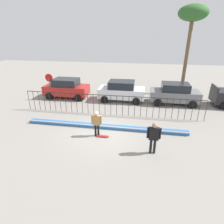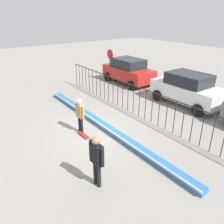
% 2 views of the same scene
% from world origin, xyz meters
% --- Properties ---
extents(ground_plane, '(60.00, 60.00, 0.00)m').
position_xyz_m(ground_plane, '(0.00, 0.00, 0.00)').
color(ground_plane, gray).
extents(bowl_coping_ledge, '(11.00, 0.40, 0.27)m').
position_xyz_m(bowl_coping_ledge, '(0.00, 0.63, 0.12)').
color(bowl_coping_ledge, '#2D6BB7').
rests_on(bowl_coping_ledge, ground).
extents(perimeter_fence, '(14.04, 0.04, 1.62)m').
position_xyz_m(perimeter_fence, '(0.00, 2.93, 1.01)').
color(perimeter_fence, black).
rests_on(perimeter_fence, ground).
extents(skateboarder, '(0.67, 0.25, 1.66)m').
position_xyz_m(skateboarder, '(-0.29, -0.45, 1.00)').
color(skateboarder, black).
rests_on(skateboarder, ground).
extents(skateboard, '(0.80, 0.20, 0.07)m').
position_xyz_m(skateboard, '(0.09, -0.55, 0.06)').
color(skateboard, '#A51E19').
rests_on(skateboard, ground).
extents(camera_operator, '(0.73, 0.28, 1.82)m').
position_xyz_m(camera_operator, '(3.12, -1.73, 1.09)').
color(camera_operator, black).
rests_on(camera_operator, ground).
extents(parked_car_red, '(4.30, 2.12, 1.90)m').
position_xyz_m(parked_car_red, '(-5.08, 6.43, 0.97)').
color(parked_car_red, '#B2231E').
rests_on(parked_car_red, ground).
extents(parked_car_white, '(4.30, 2.12, 1.90)m').
position_xyz_m(parked_car_white, '(0.41, 6.41, 0.97)').
color(parked_car_white, silver).
rests_on(parked_car_white, ground).
extents(stop_sign, '(0.76, 0.07, 2.50)m').
position_xyz_m(stop_sign, '(-6.39, 5.63, 1.62)').
color(stop_sign, slate).
rests_on(stop_sign, ground).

